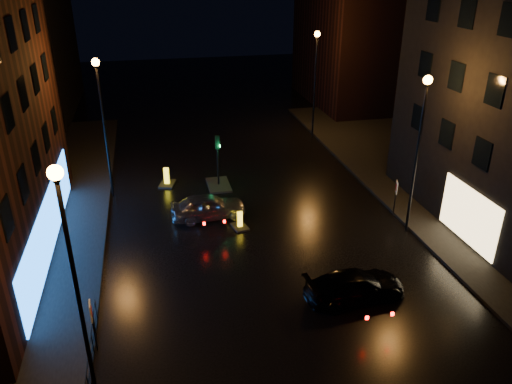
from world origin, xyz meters
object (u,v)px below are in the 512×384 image
traffic_signal (218,179)px  silver_hatchback (208,206)px  bollard_near (240,224)px  road_sign_right (396,190)px  road_sign_left (92,315)px  bollard_far (167,181)px  dark_sedan (355,286)px

traffic_signal → silver_hatchback: bearing=-106.1°
bollard_near → road_sign_right: (8.79, -0.56, 1.41)m
silver_hatchback → road_sign_left: road_sign_left is taller
traffic_signal → silver_hatchback: size_ratio=0.83×
bollard_far → road_sign_left: road_sign_left is taller
dark_sedan → road_sign_right: 8.47m
bollard_near → road_sign_right: bearing=-15.5°
silver_hatchback → bollard_far: (-2.03, 5.09, -0.45)m
bollard_far → traffic_signal: bearing=1.1°
silver_hatchback → bollard_near: bearing=-137.8°
silver_hatchback → bollard_near: size_ratio=3.40×
bollard_near → silver_hatchback: bearing=123.1°
traffic_signal → bollard_far: (-3.24, 0.88, -0.25)m
traffic_signal → road_sign_right: bearing=-34.6°
bollard_near → road_sign_left: 10.80m
silver_hatchback → road_sign_right: bearing=-104.2°
bollard_near → bollard_far: size_ratio=0.80×
traffic_signal → bollard_near: size_ratio=2.81×
traffic_signal → bollard_near: (0.30, -5.72, -0.29)m
road_sign_right → bollard_far: bearing=-9.1°
silver_hatchback → bollard_far: bearing=19.0°
traffic_signal → bollard_near: bearing=-87.0°
bollard_far → road_sign_right: 14.33m
bollard_far → road_sign_right: size_ratio=0.71×
road_sign_right → dark_sedan: bearing=73.3°
traffic_signal → road_sign_right: 11.11m
bollard_near → traffic_signal: bearing=81.2°
dark_sedan → road_sign_left: road_sign_left is taller
bollard_near → bollard_far: bearing=106.4°
dark_sedan → bollard_far: (-7.19, 13.82, -0.39)m
road_sign_left → road_sign_right: road_sign_left is taller
dark_sedan → road_sign_right: size_ratio=2.05×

